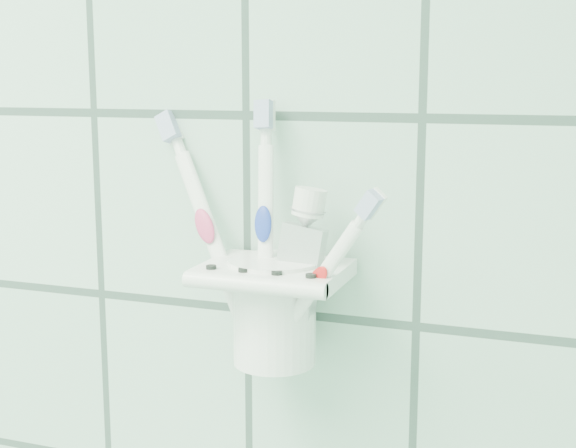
# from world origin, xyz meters

# --- Properties ---
(holder_bracket) EXTENTS (0.11, 0.10, 0.04)m
(holder_bracket) POSITION_xyz_m (0.65, 1.15, 1.30)
(holder_bracket) COLOR white
(holder_bracket) RESTS_ON wall_back
(cup) EXTENTS (0.08, 0.08, 0.09)m
(cup) POSITION_xyz_m (0.65, 1.16, 1.27)
(cup) COLOR white
(cup) RESTS_ON holder_bracket
(toothbrush_pink) EXTENTS (0.10, 0.06, 0.22)m
(toothbrush_pink) POSITION_xyz_m (0.63, 1.14, 1.34)
(toothbrush_pink) COLOR white
(toothbrush_pink) RESTS_ON cup
(toothbrush_blue) EXTENTS (0.03, 0.05, 0.21)m
(toothbrush_blue) POSITION_xyz_m (0.64, 1.14, 1.34)
(toothbrush_blue) COLOR white
(toothbrush_blue) RESTS_ON cup
(toothbrush_orange) EXTENTS (0.09, 0.04, 0.17)m
(toothbrush_orange) POSITION_xyz_m (0.64, 1.15, 1.32)
(toothbrush_orange) COLOR white
(toothbrush_orange) RESTS_ON cup
(toothpaste_tube) EXTENTS (0.05, 0.03, 0.14)m
(toothpaste_tube) POSITION_xyz_m (0.66, 1.15, 1.31)
(toothpaste_tube) COLOR silver
(toothpaste_tube) RESTS_ON cup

